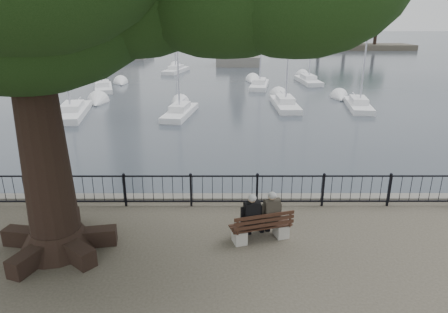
{
  "coord_description": "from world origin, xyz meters",
  "views": [
    {
      "loc": [
        -0.01,
        -8.56,
        5.45
      ],
      "look_at": [
        0.0,
        2.5,
        1.6
      ],
      "focal_mm": 32.0,
      "sensor_mm": 36.0,
      "label": 1
    }
  ],
  "objects_px": {
    "bench": "(261,230)",
    "person_right": "(269,216)",
    "lion_monument": "(238,49)",
    "person_left": "(250,218)"
  },
  "relations": [
    {
      "from": "person_left",
      "to": "lion_monument",
      "type": "height_order",
      "value": "lion_monument"
    },
    {
      "from": "person_left",
      "to": "lion_monument",
      "type": "bearing_deg",
      "value": 88.45
    },
    {
      "from": "bench",
      "to": "person_right",
      "type": "xyz_separation_m",
      "value": [
        0.22,
        0.16,
        0.32
      ]
    },
    {
      "from": "person_left",
      "to": "person_right",
      "type": "bearing_deg",
      "value": 16.44
    },
    {
      "from": "bench",
      "to": "lion_monument",
      "type": "xyz_separation_m",
      "value": [
        1.05,
        49.42,
        0.97
      ]
    },
    {
      "from": "bench",
      "to": "person_right",
      "type": "height_order",
      "value": "person_right"
    },
    {
      "from": "bench",
      "to": "person_left",
      "type": "height_order",
      "value": "person_left"
    },
    {
      "from": "person_left",
      "to": "lion_monument",
      "type": "distance_m",
      "value": 49.43
    },
    {
      "from": "lion_monument",
      "to": "person_left",
      "type": "bearing_deg",
      "value": -91.55
    },
    {
      "from": "bench",
      "to": "person_right",
      "type": "bearing_deg",
      "value": 36.38
    }
  ]
}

